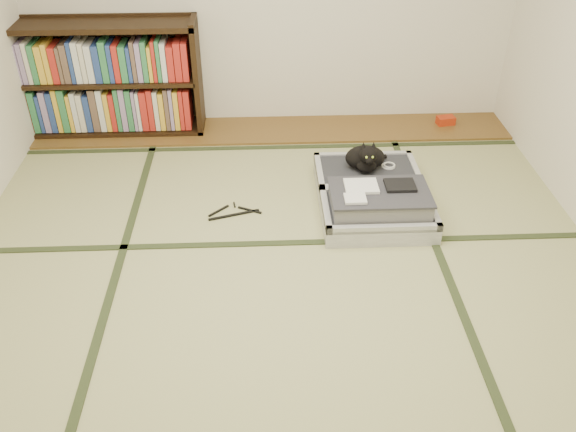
{
  "coord_description": "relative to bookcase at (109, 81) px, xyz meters",
  "views": [
    {
      "loc": [
        -0.09,
        -2.73,
        2.39
      ],
      "look_at": [
        0.05,
        0.35,
        0.25
      ],
      "focal_mm": 38.0,
      "sensor_mm": 36.0,
      "label": 1
    }
  ],
  "objects": [
    {
      "name": "red_item",
      "position": [
        2.85,
        -0.04,
        -0.4
      ],
      "size": [
        0.16,
        0.11,
        0.07
      ],
      "primitive_type": "cube",
      "rotation": [
        0.0,
        0.0,
        0.17
      ],
      "color": "#B22A0E",
      "rests_on": "wood_strip"
    },
    {
      "name": "bookcase",
      "position": [
        0.0,
        0.0,
        0.0
      ],
      "size": [
        1.5,
        0.34,
        0.97
      ],
      "color": "black",
      "rests_on": "wood_strip"
    },
    {
      "name": "cat",
      "position": [
        1.99,
        -1.0,
        -0.21
      ],
      "size": [
        0.33,
        0.33,
        0.27
      ],
      "color": "black",
      "rests_on": "suitcase"
    },
    {
      "name": "wood_strip",
      "position": [
        1.35,
        -0.07,
        -0.44
      ],
      "size": [
        4.0,
        0.5,
        0.02
      ],
      "primitive_type": "cube",
      "color": "brown",
      "rests_on": "ground"
    },
    {
      "name": "floor",
      "position": [
        1.35,
        -2.07,
        -0.45
      ],
      "size": [
        4.5,
        4.5,
        0.0
      ],
      "primitive_type": "plane",
      "color": "tan",
      "rests_on": "ground"
    },
    {
      "name": "hanger",
      "position": [
        1.04,
        -1.31,
        -0.44
      ],
      "size": [
        0.37,
        0.22,
        0.01
      ],
      "color": "black",
      "rests_on": "floor"
    },
    {
      "name": "suitcase",
      "position": [
        2.01,
        -1.29,
        -0.35
      ],
      "size": [
        0.74,
        0.99,
        0.29
      ],
      "color": "silver",
      "rests_on": "floor"
    },
    {
      "name": "tatami_borders",
      "position": [
        1.35,
        -1.57,
        -0.45
      ],
      "size": [
        4.0,
        4.5,
        0.01
      ],
      "color": "#2D381E",
      "rests_on": "ground"
    },
    {
      "name": "room_shell",
      "position": [
        1.35,
        -2.07,
        1.01
      ],
      "size": [
        4.5,
        4.5,
        4.5
      ],
      "color": "white",
      "rests_on": "ground"
    },
    {
      "name": "cable_coil",
      "position": [
        2.17,
        -0.96,
        -0.3
      ],
      "size": [
        0.1,
        0.1,
        0.02
      ],
      "color": "white",
      "rests_on": "suitcase"
    }
  ]
}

